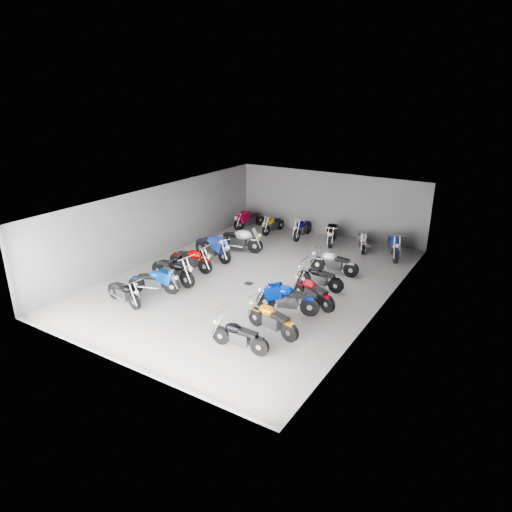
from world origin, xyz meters
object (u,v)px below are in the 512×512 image
(motorcycle_left_b, at_px, (155,281))
(motorcycle_left_d, at_px, (191,259))
(motorcycle_left_a, at_px, (124,292))
(motorcycle_back_c, at_px, (302,228))
(motorcycle_left_c, at_px, (173,270))
(motorcycle_right_d, at_px, (313,292))
(motorcycle_back_b, at_px, (273,224))
(motorcycle_right_e, at_px, (319,277))
(motorcycle_back_a, at_px, (249,219))
(motorcycle_back_f, at_px, (393,245))
(motorcycle_back_d, at_px, (333,233))
(motorcycle_back_e, at_px, (362,240))
(motorcycle_left_e, at_px, (213,247))
(motorcycle_right_f, at_px, (334,263))
(motorcycle_left_f, at_px, (239,240))
(motorcycle_right_c, at_px, (287,299))
(motorcycle_right_a, at_px, (239,336))
(motorcycle_right_b, at_px, (272,319))

(motorcycle_left_b, xyz_separation_m, motorcycle_left_d, (-0.27, 2.42, 0.03))
(motorcycle_left_a, xyz_separation_m, motorcycle_back_c, (1.93, 10.05, 0.05))
(motorcycle_left_c, relative_size, motorcycle_right_d, 1.19)
(motorcycle_back_b, bearing_deg, motorcycle_left_b, 94.16)
(motorcycle_right_e, bearing_deg, motorcycle_left_a, 132.64)
(motorcycle_back_a, bearing_deg, motorcycle_left_b, 115.87)
(motorcycle_left_c, bearing_deg, motorcycle_right_e, 121.94)
(motorcycle_right_e, height_order, motorcycle_back_f, motorcycle_back_f)
(motorcycle_back_d, height_order, motorcycle_back_e, motorcycle_back_d)
(motorcycle_left_a, xyz_separation_m, motorcycle_left_e, (-0.04, 5.22, 0.12))
(motorcycle_back_d, bearing_deg, motorcycle_right_f, 98.82)
(motorcycle_right_e, xyz_separation_m, motorcycle_right_f, (-0.11, 1.64, 0.03))
(motorcycle_left_d, relative_size, motorcycle_left_f, 0.91)
(motorcycle_right_c, bearing_deg, motorcycle_left_a, 99.37)
(motorcycle_left_e, height_order, motorcycle_right_a, motorcycle_left_e)
(motorcycle_left_f, bearing_deg, motorcycle_right_f, 73.43)
(motorcycle_left_e, xyz_separation_m, motorcycle_right_d, (5.67, -1.75, -0.09))
(motorcycle_left_f, bearing_deg, motorcycle_left_b, -15.24)
(motorcycle_left_c, distance_m, motorcycle_back_e, 9.07)
(motorcycle_left_f, height_order, motorcycle_right_c, motorcycle_left_f)
(motorcycle_right_e, height_order, motorcycle_back_a, motorcycle_back_a)
(motorcycle_back_b, bearing_deg, motorcycle_right_d, 133.61)
(motorcycle_left_a, distance_m, motorcycle_left_c, 2.31)
(motorcycle_back_b, bearing_deg, motorcycle_right_c, 127.12)
(motorcycle_left_a, distance_m, motorcycle_back_c, 10.23)
(motorcycle_right_a, bearing_deg, motorcycle_back_a, 27.83)
(motorcycle_right_b, distance_m, motorcycle_right_e, 3.81)
(motorcycle_back_e, bearing_deg, motorcycle_back_c, -26.21)
(motorcycle_left_b, distance_m, motorcycle_back_d, 9.41)
(motorcycle_right_e, bearing_deg, motorcycle_back_c, 32.54)
(motorcycle_right_b, distance_m, motorcycle_back_c, 9.68)
(motorcycle_right_f, distance_m, motorcycle_back_c, 4.82)
(motorcycle_left_a, xyz_separation_m, motorcycle_right_c, (5.15, 2.45, 0.07))
(motorcycle_right_c, relative_size, motorcycle_back_f, 0.98)
(motorcycle_left_e, height_order, motorcycle_back_f, motorcycle_left_e)
(motorcycle_right_d, distance_m, motorcycle_back_e, 6.50)
(motorcycle_back_c, bearing_deg, motorcycle_right_d, 115.36)
(motorcycle_left_a, bearing_deg, motorcycle_left_b, 177.51)
(motorcycle_right_b, distance_m, motorcycle_back_e, 8.94)
(motorcycle_right_b, relative_size, motorcycle_back_f, 0.91)
(motorcycle_right_a, distance_m, motorcycle_back_a, 12.12)
(motorcycle_right_a, height_order, motorcycle_right_f, motorcycle_right_f)
(motorcycle_back_a, relative_size, motorcycle_back_d, 0.94)
(motorcycle_left_d, distance_m, motorcycle_back_b, 6.32)
(motorcycle_left_f, height_order, motorcycle_back_e, motorcycle_left_f)
(motorcycle_back_c, bearing_deg, motorcycle_right_f, 127.89)
(motorcycle_right_a, relative_size, motorcycle_back_a, 0.92)
(motorcycle_right_c, distance_m, motorcycle_back_b, 8.99)
(motorcycle_right_a, bearing_deg, motorcycle_left_a, 82.85)
(motorcycle_right_a, height_order, motorcycle_back_d, motorcycle_back_d)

